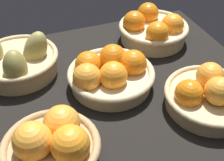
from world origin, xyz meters
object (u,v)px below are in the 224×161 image
at_px(basket_near_left, 53,145).
at_px(basket_far_left_pears, 18,61).
at_px(basket_center, 109,73).
at_px(basket_far_right, 153,29).
at_px(basket_near_right, 211,95).

height_order(basket_near_left, basket_far_left_pears, basket_far_left_pears).
xyz_separation_m(basket_center, basket_far_right, (0.22, 0.17, 0.00)).
xyz_separation_m(basket_near_left, basket_far_left_pears, (-0.03, 0.34, -0.00)).
height_order(basket_center, basket_far_left_pears, basket_far_left_pears).
relative_size(basket_near_left, basket_far_left_pears, 0.88).
height_order(basket_center, basket_far_right, basket_far_right).
distance_m(basket_near_right, basket_near_left, 0.41).
distance_m(basket_center, basket_far_right, 0.28).
bearing_deg(basket_center, basket_far_right, 37.89).
bearing_deg(basket_near_left, basket_near_right, 2.96).
bearing_deg(basket_far_right, basket_near_left, -138.79).
xyz_separation_m(basket_near_right, basket_center, (-0.21, 0.17, 0.00)).
height_order(basket_far_right, basket_far_left_pears, basket_far_left_pears).
distance_m(basket_near_right, basket_center, 0.28).
distance_m(basket_near_left, basket_far_right, 0.56).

